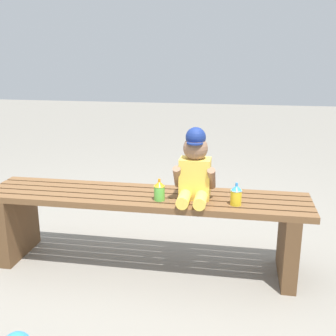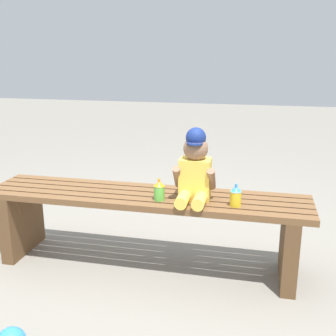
% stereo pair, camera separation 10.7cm
% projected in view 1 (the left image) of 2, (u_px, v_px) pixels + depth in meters
% --- Properties ---
extents(ground_plane, '(16.00, 16.00, 0.00)m').
position_uv_depth(ground_plane, '(146.00, 265.00, 2.53)').
color(ground_plane, gray).
extents(park_bench, '(1.89, 0.39, 0.45)m').
position_uv_depth(park_bench, '(145.00, 217.00, 2.44)').
color(park_bench, brown).
rests_on(park_bench, ground_plane).
extents(child_figure, '(0.23, 0.27, 0.40)m').
position_uv_depth(child_figure, '(195.00, 169.00, 2.28)').
color(child_figure, '#F2C64C').
rests_on(child_figure, park_bench).
extents(sippy_cup_left, '(0.06, 0.06, 0.12)m').
position_uv_depth(sippy_cup_left, '(159.00, 190.00, 2.29)').
color(sippy_cup_left, '#66CC4C').
rests_on(sippy_cup_left, park_bench).
extents(sippy_cup_right, '(0.06, 0.06, 0.12)m').
position_uv_depth(sippy_cup_right, '(236.00, 195.00, 2.22)').
color(sippy_cup_right, yellow).
rests_on(sippy_cup_right, park_bench).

